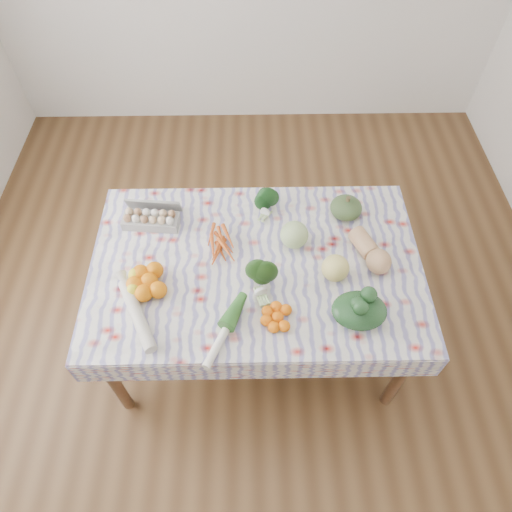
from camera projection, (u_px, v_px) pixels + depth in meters
ground at (256, 333)px, 2.89m from camera, size 4.50×4.50×0.00m
dining_table at (256, 272)px, 2.35m from camera, size 1.60×1.00×0.75m
tablecloth at (256, 264)px, 2.29m from camera, size 1.66×1.06×0.01m
egg_carton at (151, 220)px, 2.40m from camera, size 0.30×0.14×0.08m
carrot_bunch at (219, 242)px, 2.34m from camera, size 0.21×0.20×0.04m
kale_bunch at (268, 203)px, 2.44m from camera, size 0.18×0.17×0.12m
kabocha_squash at (346, 208)px, 2.43m from camera, size 0.19×0.19×0.11m
cabbage at (294, 235)px, 2.30m from camera, size 0.18×0.18×0.14m
butternut_squash at (371, 250)px, 2.25m from camera, size 0.22×0.29×0.12m
orange_cluster at (149, 281)px, 2.16m from camera, size 0.33×0.33×0.09m
broccoli at (257, 282)px, 2.15m from camera, size 0.19×0.19×0.11m
mandarin_cluster at (278, 317)px, 2.07m from camera, size 0.21×0.21×0.06m
grapefruit at (335, 268)px, 2.18m from camera, size 0.18×0.18×0.13m
spinach_bag at (359, 310)px, 2.05m from camera, size 0.30×0.27×0.11m
daikon at (137, 315)px, 2.07m from camera, size 0.23×0.39×0.06m
leek at (225, 331)px, 2.03m from camera, size 0.19×0.36×0.04m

